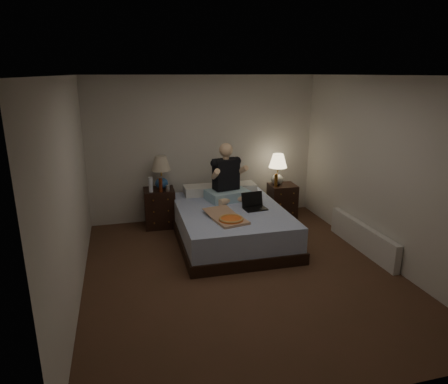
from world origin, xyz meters
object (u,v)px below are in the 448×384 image
object	(u,v)px
nightstand_left	(160,208)
laptop	(255,202)
beer_bottle_right	(276,180)
person	(227,172)
beer_bottle_left	(161,185)
radiator	(362,238)
bed	(231,224)
soda_can	(168,188)
pizza_box	(231,220)
water_bottle	(151,185)
lamp_right	(278,169)
lamp_left	(161,173)
nightstand_right	(282,201)

from	to	relation	value
nightstand_left	laptop	size ratio (longest dim) A/B	1.93
beer_bottle_right	person	xyz separation A→B (m)	(-0.96, -0.28, 0.27)
beer_bottle_left	radiator	xyz separation A→B (m)	(2.76, -1.58, -0.57)
person	bed	bearing A→B (deg)	-110.26
soda_can	radiator	size ratio (longest dim) A/B	0.06
person	pizza_box	world-z (taller)	person
soda_can	beer_bottle_right	xyz separation A→B (m)	(1.89, -0.03, 0.01)
soda_can	laptop	distance (m)	1.51
beer_bottle_right	person	size ratio (longest dim) A/B	0.25
pizza_box	beer_bottle_left	bearing A→B (deg)	110.59
beer_bottle_right	radiator	bearing A→B (deg)	-64.45
nightstand_left	water_bottle	world-z (taller)	water_bottle
beer_bottle_right	radiator	world-z (taller)	beer_bottle_right
lamp_right	beer_bottle_left	distance (m)	2.09
lamp_right	beer_bottle_left	bearing A→B (deg)	-177.34
beer_bottle_left	radiator	world-z (taller)	beer_bottle_left
lamp_left	beer_bottle_right	bearing A→B (deg)	-5.82
lamp_right	water_bottle	distance (m)	2.24
pizza_box	lamp_right	bearing A→B (deg)	36.67
nightstand_right	lamp_left	size ratio (longest dim) A/B	1.08
bed	beer_bottle_left	bearing A→B (deg)	143.94
pizza_box	radiator	xyz separation A→B (m)	(1.94, -0.27, -0.37)
nightstand_left	lamp_right	world-z (taller)	lamp_right
nightstand_left	person	xyz separation A→B (m)	(1.07, -0.46, 0.67)
lamp_left	beer_bottle_right	distance (m)	2.00
bed	lamp_left	world-z (taller)	lamp_left
nightstand_right	water_bottle	xyz separation A→B (m)	(-2.34, -0.04, 0.48)
bed	beer_bottle_right	bearing A→B (deg)	36.10
lamp_right	nightstand_left	bearing A→B (deg)	178.15
water_bottle	beer_bottle_left	size ratio (longest dim) A/B	1.09
bed	soda_can	world-z (taller)	soda_can
nightstand_left	beer_bottle_left	xyz separation A→B (m)	(0.02, -0.16, 0.44)
soda_can	person	distance (m)	1.02
lamp_right	pizza_box	world-z (taller)	lamp_right
lamp_left	beer_bottle_left	world-z (taller)	lamp_left
water_bottle	radiator	size ratio (longest dim) A/B	0.16
beer_bottle_left	person	distance (m)	1.11
soda_can	beer_bottle_right	size ratio (longest dim) A/B	0.43
nightstand_right	bed	bearing A→B (deg)	-143.22
nightstand_right	soda_can	xyz separation A→B (m)	(-2.06, -0.05, 0.40)
pizza_box	radiator	size ratio (longest dim) A/B	0.47
beer_bottle_right	nightstand_right	bearing A→B (deg)	26.22
person	pizza_box	distance (m)	1.12
person	radiator	bearing A→B (deg)	-49.09
nightstand_right	water_bottle	world-z (taller)	water_bottle
person	laptop	distance (m)	0.73
nightstand_left	lamp_left	size ratio (longest dim) A/B	1.17
bed	water_bottle	bearing A→B (deg)	146.70
bed	lamp_left	distance (m)	1.49
laptop	beer_bottle_right	bearing A→B (deg)	45.95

